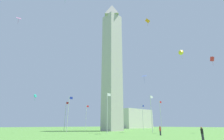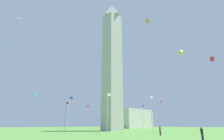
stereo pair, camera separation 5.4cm
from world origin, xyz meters
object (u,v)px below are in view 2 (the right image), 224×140
(obelisk_monument, at_px, (112,60))
(flagpole_nw, at_px, (161,114))
(flagpole_n, at_px, (143,116))
(kite_yellow_delta, at_px, (181,52))
(person_black_shirt, at_px, (202,133))
(flagpole_s, at_px, (68,112))
(kite_pink_diamond, at_px, (19,18))
(flagpole_w, at_px, (151,112))
(kite_red_box, at_px, (212,59))
(distant_building, at_px, (132,119))
(flagpole_se, at_px, (65,115))
(kite_cyan_box, at_px, (35,96))
(kite_blue_diamond, at_px, (144,76))
(flagpole_sw, at_px, (107,111))
(person_red_shirt, at_px, (160,131))
(kite_orange_diamond, at_px, (147,21))
(flagpole_e, at_px, (86,116))
(flagpole_ne, at_px, (115,117))

(obelisk_monument, bearing_deg, flagpole_nw, -44.87)
(flagpole_n, height_order, kite_yellow_delta, kite_yellow_delta)
(obelisk_monument, xyz_separation_m, person_black_shirt, (-13.49, -33.15, -23.26))
(flagpole_s, distance_m, kite_pink_diamond, 25.51)
(flagpole_s, distance_m, flagpole_w, 22.10)
(kite_red_box, relative_size, distant_building, 0.12)
(flagpole_n, height_order, flagpole_se, same)
(person_black_shirt, distance_m, kite_cyan_box, 38.44)
(flagpole_s, bearing_deg, kite_blue_diamond, -41.31)
(flagpole_nw, height_order, distant_building, distant_building)
(flagpole_sw, xyz_separation_m, person_black_shirt, (-2.49, -22.10, -4.30))
(person_red_shirt, xyz_separation_m, kite_pink_diamond, (-23.76, 15.56, 21.80))
(flagpole_w, relative_size, kite_orange_diamond, 4.71)
(flagpole_e, xyz_separation_m, flagpole_se, (-11.05, -4.58, 0.00))
(person_red_shirt, bearing_deg, kite_pink_diamond, 101.64)
(person_red_shirt, relative_size, distant_building, 0.08)
(flagpole_s, xyz_separation_m, person_red_shirt, (7.06, -23.61, -4.27))
(person_black_shirt, height_order, kite_red_box, kite_red_box)
(flagpole_n, relative_size, kite_cyan_box, 5.94)
(flagpole_w, height_order, kite_red_box, kite_red_box)
(person_red_shirt, distance_m, distant_building, 72.03)
(flagpole_s, relative_size, kite_blue_diamond, 4.21)
(flagpole_n, distance_m, distant_building, 38.16)
(person_black_shirt, bearing_deg, flagpole_w, -30.21)
(flagpole_nw, bearing_deg, kite_yellow_delta, -116.77)
(distant_building, bearing_deg, flagpole_w, -132.23)
(kite_orange_diamond, bearing_deg, kite_red_box, -31.20)
(flagpole_e, height_order, flagpole_s, same)
(obelisk_monument, distance_m, flagpole_sw, 24.55)
(obelisk_monument, height_order, flagpole_e, obelisk_monument)
(person_black_shirt, distance_m, kite_yellow_delta, 28.72)
(flagpole_nw, distance_m, kite_blue_diamond, 15.09)
(flagpole_nw, bearing_deg, person_red_shirt, -147.38)
(person_black_shirt, height_order, distant_building, distant_building)
(flagpole_ne, xyz_separation_m, person_black_shirt, (-24.59, -44.20, -4.30))
(kite_orange_diamond, xyz_separation_m, kite_blue_diamond, (4.30, 5.72, -13.54))
(flagpole_e, relative_size, kite_pink_diamond, 6.32)
(flagpole_e, bearing_deg, flagpole_n, -45.00)
(flagpole_ne, height_order, distant_building, distant_building)
(flagpole_se, bearing_deg, person_black_shirt, -93.23)
(kite_yellow_delta, distance_m, kite_blue_diamond, 12.04)
(kite_orange_diamond, bearing_deg, flagpole_nw, 29.13)
(kite_cyan_box, bearing_deg, flagpole_s, -20.19)
(kite_red_box, bearing_deg, flagpole_se, 118.89)
(person_black_shirt, bearing_deg, obelisk_monument, -14.66)
(person_red_shirt, relative_size, kite_orange_diamond, 0.85)
(flagpole_s, height_order, kite_orange_diamond, kite_orange_diamond)
(obelisk_monument, bearing_deg, person_black_shirt, -112.15)
(flagpole_ne, relative_size, flagpole_sw, 1.00)
(flagpole_nw, xyz_separation_m, kite_pink_diamond, (-43.38, 3.01, 17.53))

